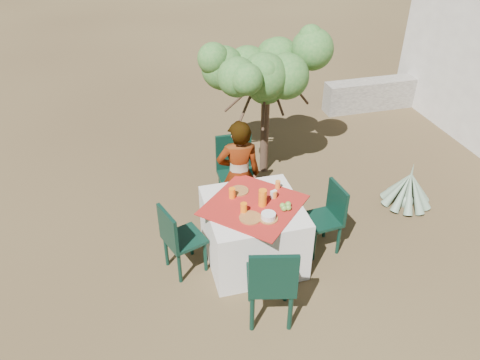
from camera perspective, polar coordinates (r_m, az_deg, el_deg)
The scene contains 21 objects.
ground at distance 5.51m, azimuth 2.30°, elevation -9.50°, with size 160.00×160.00×0.00m, color #392A1A.
table at distance 5.27m, azimuth 1.60°, elevation -6.33°, with size 1.30×1.30×0.76m.
chair_far at distance 6.00m, azimuth -0.52°, elevation 1.27°, with size 0.47×0.47×1.00m.
chair_near at distance 4.50m, azimuth 3.87°, elevation -12.28°, with size 0.54×0.54×0.98m.
chair_left at distance 5.10m, azimuth -7.57°, elevation -6.96°, with size 0.50×0.50×0.86m.
chair_right at distance 5.46m, azimuth 10.64°, elevation -4.21°, with size 0.43×0.43×0.85m.
person at distance 5.59m, azimuth -0.15°, elevation 0.58°, with size 0.53×0.35×1.44m, color #8C6651.
shrub_tree at distance 6.46m, azimuth 3.59°, elevation 12.49°, with size 1.55×1.52×1.83m.
agave at distance 6.57m, azimuth 19.78°, elevation -1.06°, with size 0.67×0.66×0.71m.
stone_wall at distance 9.37m, azimuth 17.91°, elevation 10.13°, with size 2.60×0.35×0.55m, color gray.
plate_far at distance 5.23m, azimuth -0.09°, elevation -1.32°, with size 0.21×0.21×0.01m, color brown.
plate_near at distance 4.84m, azimuth 1.27°, elevation -4.63°, with size 0.24×0.24×0.01m, color brown.
glass_far at distance 5.11m, azimuth -0.96°, elevation -1.60°, with size 0.07×0.07×0.12m, color orange.
glass_near at distance 4.89m, azimuth 0.46°, elevation -3.43°, with size 0.07×0.07×0.12m, color orange.
juice_pitcher at distance 4.97m, azimuth 2.77°, elevation -2.19°, with size 0.09×0.09×0.20m, color orange.
bowl_plate at distance 4.84m, azimuth 3.47°, elevation -4.69°, with size 0.20×0.20×0.01m, color brown.
white_bowl at distance 4.82m, azimuth 3.48°, elevation -4.37°, with size 0.15×0.15×0.06m, color silver.
jar_left at distance 5.12m, azimuth 4.23°, elevation -1.77°, with size 0.05×0.05×0.09m, color orange.
jar_right at distance 5.28m, azimuth 4.63°, elevation -0.57°, with size 0.06×0.06×0.09m, color orange.
napkin_holder at distance 5.13m, azimuth 4.12°, elevation -1.73°, with size 0.07×0.04×0.09m, color silver.
fruit_cluster at distance 4.98m, azimuth 5.60°, elevation -3.23°, with size 0.13×0.12×0.07m.
Camera 1 is at (-1.23, -3.83, 3.77)m, focal length 35.00 mm.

